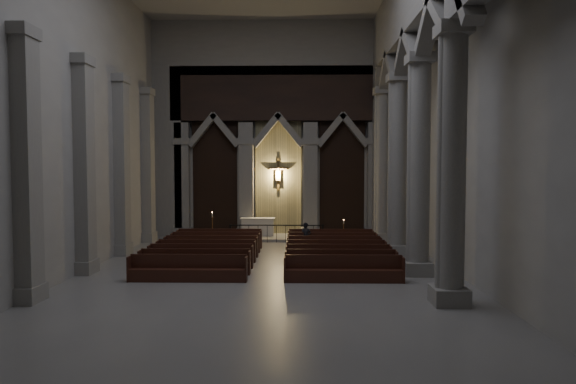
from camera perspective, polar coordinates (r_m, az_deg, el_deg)
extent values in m
plane|color=gray|center=(17.74, -2.57, -10.12)|extent=(24.00, 24.00, 0.00)
cube|color=#A3A098|center=(29.33, -1.07, 6.86)|extent=(14.00, 0.10, 12.00)
cube|color=#A3A098|center=(19.16, -24.25, 8.65)|extent=(0.10, 24.00, 12.00)
cube|color=#A3A098|center=(18.32, 20.09, 9.00)|extent=(0.10, 24.00, 12.00)
cube|color=gray|center=(29.49, -11.65, 1.33)|extent=(0.80, 0.50, 6.40)
cube|color=gray|center=(29.72, -11.59, -4.36)|extent=(1.05, 0.70, 0.50)
cube|color=gray|center=(29.50, -11.69, 5.51)|extent=(1.00, 0.65, 0.35)
cube|color=gray|center=(28.90, -4.67, 1.35)|extent=(0.80, 0.50, 6.40)
cube|color=gray|center=(29.14, -4.65, -4.46)|extent=(1.05, 0.70, 0.50)
cube|color=gray|center=(28.92, -4.69, 5.61)|extent=(1.00, 0.65, 0.35)
cube|color=gray|center=(28.76, 2.48, 1.35)|extent=(0.80, 0.50, 6.40)
cube|color=gray|center=(29.00, 2.47, -4.48)|extent=(1.05, 0.70, 0.50)
cube|color=gray|center=(28.78, 2.49, 5.63)|extent=(1.00, 0.65, 0.35)
cube|color=gray|center=(29.07, 9.60, 1.33)|extent=(0.80, 0.50, 6.40)
cube|color=gray|center=(29.30, 9.55, -4.45)|extent=(1.05, 0.70, 0.50)
cube|color=gray|center=(29.09, 9.63, 5.57)|extent=(1.00, 0.65, 0.35)
cube|color=black|center=(29.48, -8.09, 1.95)|extent=(2.60, 0.15, 7.00)
cube|color=tan|center=(29.12, -1.08, 1.96)|extent=(2.60, 0.15, 7.00)
cube|color=black|center=(29.20, 6.00, 1.95)|extent=(2.60, 0.15, 7.00)
cube|color=black|center=(29.04, -1.11, 10.87)|extent=(12.00, 0.50, 3.00)
cube|color=gray|center=(29.67, -13.19, 3.84)|extent=(1.60, 0.50, 9.00)
cube|color=gray|center=(29.19, 11.18, 3.87)|extent=(1.60, 0.50, 9.00)
cube|color=gray|center=(29.48, -1.12, 15.68)|extent=(14.00, 0.50, 3.00)
plane|color=#F1D86C|center=(29.09, -1.08, 1.96)|extent=(1.50, 0.00, 1.50)
cube|color=#503B1B|center=(29.00, -1.08, 1.96)|extent=(0.13, 0.08, 1.80)
cube|color=#503B1B|center=(29.00, -1.09, 2.65)|extent=(1.10, 0.08, 0.13)
cube|color=tan|center=(28.94, -1.09, 1.86)|extent=(0.26, 0.10, 0.60)
sphere|color=tan|center=(28.94, -1.09, 2.65)|extent=(0.17, 0.17, 0.17)
cylinder|color=tan|center=(28.95, -1.61, 2.59)|extent=(0.45, 0.08, 0.08)
cylinder|color=tan|center=(28.93, -0.58, 2.59)|extent=(0.45, 0.08, 0.08)
cube|color=gray|center=(27.36, 10.37, -4.98)|extent=(1.00, 1.00, 0.50)
cylinder|color=gray|center=(27.10, 10.44, 2.90)|extent=(0.70, 0.70, 7.50)
cube|color=gray|center=(27.37, 10.52, 10.98)|extent=(0.95, 0.95, 0.35)
cube|color=gray|center=(23.47, 11.94, -6.33)|extent=(1.00, 1.00, 0.50)
cylinder|color=gray|center=(23.16, 12.04, 2.87)|extent=(0.70, 0.70, 7.50)
cube|color=gray|center=(23.47, 12.15, 12.31)|extent=(0.95, 0.95, 0.35)
cube|color=gray|center=(19.61, 14.15, -8.19)|extent=(1.00, 1.00, 0.50)
cylinder|color=gray|center=(19.25, 14.29, 2.83)|extent=(0.70, 0.70, 7.50)
cube|color=gray|center=(19.62, 14.44, 14.14)|extent=(0.95, 0.95, 0.35)
cube|color=gray|center=(15.83, 17.47, -10.94)|extent=(1.00, 1.00, 0.50)
cylinder|color=gray|center=(15.38, 17.69, 2.76)|extent=(0.70, 0.70, 7.50)
cube|color=gray|center=(15.85, 17.92, 16.82)|extent=(0.95, 0.95, 0.35)
cube|color=gray|center=(28.98, 9.85, 4.09)|extent=(0.55, 1.20, 9.20)
cube|color=gray|center=(28.13, -15.18, -4.82)|extent=(0.60, 1.00, 0.50)
cube|color=gray|center=(27.88, -15.29, 2.84)|extent=(0.50, 0.80, 7.50)
cube|color=gray|center=(28.14, -15.40, 10.70)|extent=(0.60, 1.00, 0.35)
cube|color=gray|center=(24.36, -17.84, -6.06)|extent=(0.60, 1.00, 0.50)
cube|color=gray|center=(24.07, -17.98, 2.79)|extent=(0.50, 0.80, 7.50)
cube|color=gray|center=(24.37, -18.13, 11.88)|extent=(0.60, 1.00, 0.35)
cube|color=gray|center=(20.68, -21.48, -7.73)|extent=(0.60, 1.00, 0.50)
cube|color=gray|center=(20.33, -21.68, 2.72)|extent=(0.50, 0.80, 7.50)
cube|color=gray|center=(20.69, -21.89, 13.44)|extent=(0.60, 1.00, 0.35)
cube|color=gray|center=(17.14, -26.70, -10.05)|extent=(0.60, 1.00, 0.50)
cube|color=gray|center=(16.72, -27.00, 2.58)|extent=(0.50, 0.80, 7.50)
cube|color=gray|center=(17.15, -27.32, 15.56)|extent=(0.60, 1.00, 0.35)
cube|color=gray|center=(28.14, -1.17, -5.07)|extent=(8.50, 2.60, 0.15)
cube|color=beige|center=(28.46, -3.38, -3.89)|extent=(1.75, 0.68, 0.92)
cube|color=silver|center=(28.41, -3.38, -2.93)|extent=(1.90, 0.76, 0.04)
cube|color=black|center=(26.65, -1.29, -3.71)|extent=(4.80, 0.05, 0.05)
cube|color=black|center=(26.91, -6.41, -4.59)|extent=(0.09, 0.09, 0.96)
cube|color=black|center=(26.71, 3.87, -4.64)|extent=(0.09, 0.09, 0.96)
cylinder|color=black|center=(26.85, -5.40, -4.66)|extent=(0.02, 0.02, 0.88)
cylinder|color=black|center=(26.80, -4.37, -4.67)|extent=(0.02, 0.02, 0.88)
cylinder|color=black|center=(26.76, -3.35, -4.68)|extent=(0.02, 0.02, 0.88)
cylinder|color=black|center=(26.73, -2.32, -4.69)|extent=(0.02, 0.02, 0.88)
cylinder|color=black|center=(26.71, -1.29, -4.69)|extent=(0.02, 0.02, 0.88)
cylinder|color=black|center=(26.69, -0.26, -4.70)|extent=(0.02, 0.02, 0.88)
cylinder|color=black|center=(26.68, 0.78, -4.70)|extent=(0.02, 0.02, 0.88)
cylinder|color=black|center=(26.68, 1.81, -4.70)|extent=(0.02, 0.02, 0.88)
cylinder|color=black|center=(26.69, 2.84, -4.70)|extent=(0.02, 0.02, 0.88)
cylinder|color=#A86E33|center=(26.85, -8.38, -5.60)|extent=(0.28, 0.28, 0.06)
cylinder|color=#A86E33|center=(26.76, -8.40, -4.20)|extent=(0.04, 0.04, 1.32)
cylinder|color=#A86E33|center=(26.68, -8.41, -2.79)|extent=(0.14, 0.14, 0.02)
cylinder|color=beige|center=(26.67, -8.41, -2.53)|extent=(0.06, 0.06, 0.23)
sphere|color=#F29A54|center=(26.66, -8.41, -2.24)|extent=(0.05, 0.05, 0.05)
cylinder|color=#A86E33|center=(26.73, 6.20, -5.63)|extent=(0.21, 0.21, 0.04)
cylinder|color=#A86E33|center=(26.66, 6.20, -4.58)|extent=(0.03, 0.03, 0.99)
cylinder|color=#A86E33|center=(26.60, 6.21, -3.52)|extent=(0.10, 0.10, 0.02)
cylinder|color=beige|center=(26.59, 6.21, -3.32)|extent=(0.04, 0.04, 0.17)
sphere|color=#F29A54|center=(26.58, 6.21, -3.10)|extent=(0.04, 0.04, 0.04)
cube|color=black|center=(25.29, -7.61, -5.69)|extent=(4.07, 0.39, 0.44)
cube|color=black|center=(25.40, -7.56, -4.60)|extent=(4.07, 0.07, 0.48)
cube|color=black|center=(25.64, -12.13, -5.12)|extent=(0.06, 0.44, 0.87)
cube|color=black|center=(25.03, -2.99, -5.25)|extent=(0.06, 0.44, 0.87)
cube|color=black|center=(25.05, 4.75, -5.76)|extent=(4.07, 0.39, 0.44)
cube|color=black|center=(25.16, 4.73, -4.66)|extent=(4.07, 0.07, 0.48)
cube|color=black|center=(24.97, 0.08, -5.27)|extent=(0.06, 0.44, 0.87)
cube|color=black|center=(25.22, 9.39, -5.22)|extent=(0.06, 0.44, 0.87)
cube|color=black|center=(24.12, -8.05, -6.12)|extent=(4.07, 0.39, 0.44)
cube|color=black|center=(24.23, -7.99, -4.97)|extent=(4.07, 0.07, 0.48)
cube|color=black|center=(24.49, -12.77, -5.51)|extent=(0.06, 0.44, 0.87)
cube|color=black|center=(23.84, -3.20, -5.67)|extent=(0.06, 0.44, 0.87)
cube|color=black|center=(23.86, 4.94, -6.19)|extent=(4.07, 0.39, 0.44)
cube|color=black|center=(23.97, 4.91, -5.04)|extent=(4.07, 0.07, 0.48)
cube|color=black|center=(23.78, 0.02, -5.68)|extent=(0.06, 0.44, 0.87)
cube|color=black|center=(24.05, 9.80, -5.63)|extent=(0.06, 0.44, 0.87)
cube|color=black|center=(22.95, -8.53, -6.59)|extent=(4.07, 0.39, 0.44)
cube|color=black|center=(23.05, -8.46, -5.38)|extent=(4.07, 0.07, 0.48)
cube|color=black|center=(23.34, -13.49, -5.93)|extent=(0.06, 0.44, 0.87)
cube|color=black|center=(22.66, -3.43, -6.12)|extent=(0.06, 0.44, 0.87)
cube|color=black|center=(22.68, 5.14, -6.68)|extent=(4.07, 0.39, 0.44)
cube|color=black|center=(22.79, 5.11, -5.46)|extent=(4.07, 0.07, 0.48)
cube|color=black|center=(22.59, -0.04, -6.14)|extent=(0.06, 0.44, 0.87)
cube|color=black|center=(22.87, 10.26, -6.08)|extent=(0.06, 0.44, 0.87)
cube|color=black|center=(21.78, -9.07, -7.11)|extent=(4.07, 0.39, 0.44)
cube|color=black|center=(21.88, -8.99, -5.84)|extent=(4.07, 0.07, 0.48)
cube|color=black|center=(22.19, -14.28, -6.40)|extent=(0.06, 0.44, 0.87)
cube|color=black|center=(21.48, -3.69, -6.63)|extent=(0.06, 0.44, 0.87)
cube|color=black|center=(21.50, 5.36, -7.22)|extent=(4.07, 0.39, 0.44)
cube|color=black|center=(21.60, 5.33, -5.93)|extent=(4.07, 0.07, 0.48)
cube|color=black|center=(21.41, -0.10, -6.65)|extent=(0.06, 0.44, 0.87)
cube|color=black|center=(21.70, 10.76, -6.57)|extent=(0.06, 0.44, 0.87)
cube|color=black|center=(20.62, -9.66, -7.69)|extent=(4.07, 0.39, 0.44)
cube|color=black|center=(20.71, -9.58, -6.34)|extent=(4.07, 0.07, 0.48)
cube|color=black|center=(21.05, -15.15, -6.93)|extent=(0.06, 0.44, 0.87)
cube|color=black|center=(20.30, -3.98, -7.20)|extent=(0.06, 0.44, 0.87)
cube|color=black|center=(20.32, 5.62, -7.82)|extent=(4.07, 0.39, 0.44)
cube|color=black|center=(20.42, 5.58, -6.45)|extent=(4.07, 0.07, 0.48)
cube|color=black|center=(20.22, -0.18, -7.23)|extent=(0.06, 0.44, 0.87)
cube|color=black|center=(20.54, 11.33, -7.13)|extent=(0.06, 0.44, 0.87)
cube|color=black|center=(19.46, -10.33, -8.33)|extent=(4.07, 0.39, 0.44)
cube|color=black|center=(19.55, -10.24, -6.91)|extent=(4.07, 0.07, 0.48)
cube|color=black|center=(19.92, -16.13, -7.50)|extent=(0.06, 0.44, 0.87)
cube|color=black|center=(19.12, -4.30, -7.83)|extent=(0.06, 0.44, 0.87)
cube|color=black|center=(19.14, 5.90, -8.49)|extent=(4.07, 0.39, 0.44)
cube|color=black|center=(19.24, 5.86, -7.04)|extent=(4.07, 0.07, 0.48)
cube|color=black|center=(19.04, -0.26, -7.87)|extent=(0.06, 0.44, 0.87)
cube|color=black|center=(19.38, 11.96, -7.74)|extent=(0.06, 0.44, 0.87)
cube|color=black|center=(18.31, -11.09, -9.06)|extent=(4.07, 0.39, 0.44)
cube|color=black|center=(18.39, -10.98, -7.54)|extent=(4.07, 0.07, 0.48)
cube|color=black|center=(18.79, -17.23, -8.15)|extent=(0.06, 0.44, 0.87)
cube|color=black|center=(17.95, -4.67, -8.55)|extent=(0.06, 0.44, 0.87)
cube|color=black|center=(17.97, 6.22, -9.25)|extent=(4.07, 0.39, 0.44)
cube|color=black|center=(18.06, 6.18, -7.70)|extent=(4.07, 0.07, 0.48)
cube|color=black|center=(17.86, -0.36, -8.59)|extent=(0.06, 0.44, 0.87)
cube|color=black|center=(18.22, 12.67, -8.44)|extent=(0.06, 0.44, 0.87)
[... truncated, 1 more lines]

